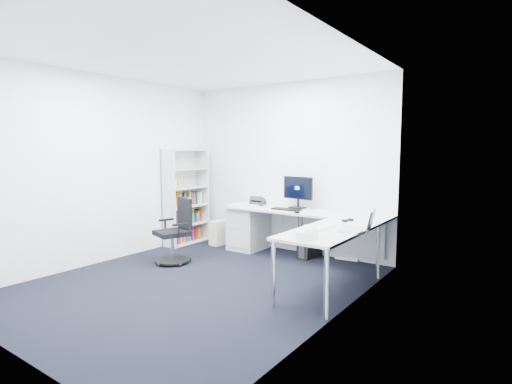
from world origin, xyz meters
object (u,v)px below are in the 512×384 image
Objects in this scene: monitor at (297,192)px; laptop at (351,219)px; l_desk at (293,239)px; task_chair at (172,231)px; bookshelf at (186,197)px.

monitor reaches higher than laptop.
l_desk is 4.76× the size of monitor.
task_chair reaches higher than l_desk.
bookshelf is at bearing 178.68° from l_desk.
task_chair is at bearing 174.60° from laptop.
l_desk is at bearing 137.79° from laptop.
monitor reaches higher than l_desk.
bookshelf is at bearing 156.07° from laptop.
bookshelf is at bearing 143.77° from task_chair.
monitor is at bearing 12.57° from bookshelf.
monitor is 1.76m from laptop.
l_desk is at bearing -60.09° from monitor.
bookshelf is 1.28m from task_chair.
task_chair is at bearing -124.44° from monitor.
laptop reaches higher than l_desk.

